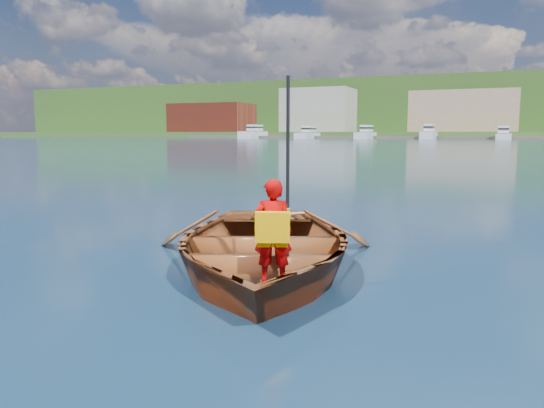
{
  "coord_description": "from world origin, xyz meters",
  "views": [
    {
      "loc": [
        3.04,
        -4.83,
        1.61
      ],
      "look_at": [
        0.73,
        0.79,
        0.8
      ],
      "focal_mm": 35.0,
      "sensor_mm": 36.0,
      "label": 1
    }
  ],
  "objects": [
    {
      "name": "rowboat",
      "position": [
        0.6,
        0.79,
        0.29
      ],
      "size": [
        4.4,
        5.1,
        0.89
      ],
      "color": "brown",
      "rests_on": "ground"
    },
    {
      "name": "child_paddler",
      "position": [
        1.07,
        0.0,
        0.65
      ],
      "size": [
        0.45,
        0.44,
        2.08
      ],
      "color": "#A80102",
      "rests_on": "ground"
    },
    {
      "name": "dock",
      "position": [
        -6.01,
        148.0,
        0.4
      ],
      "size": [
        159.95,
        13.74,
        0.8
      ],
      "color": "#51483C",
      "rests_on": "ground"
    },
    {
      "name": "marina_yachts",
      "position": [
        1.12,
        143.35,
        1.38
      ],
      "size": [
        146.25,
        13.94,
        4.38
      ],
      "color": "silver",
      "rests_on": "ground"
    },
    {
      "name": "shoreline",
      "position": [
        0.0,
        236.61,
        10.32
      ],
      "size": [
        400.0,
        140.0,
        22.0
      ],
      "color": "#3D5225",
      "rests_on": "ground"
    },
    {
      "name": "waterfront_buildings",
      "position": [
        -7.74,
        165.0,
        7.74
      ],
      "size": [
        202.0,
        16.0,
        14.0
      ],
      "color": "brown",
      "rests_on": "ground"
    },
    {
      "name": "hillside_trees",
      "position": [
        -4.0,
        229.63,
        16.01
      ],
      "size": [
        298.2,
        88.55,
        26.0
      ],
      "color": "#382314",
      "rests_on": "ground"
    },
    {
      "name": "ground",
      "position": [
        0.0,
        0.0,
        0.0
      ],
      "size": [
        600.0,
        600.0,
        0.0
      ],
      "color": "#0B1D3B",
      "rests_on": "ground"
    }
  ]
}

